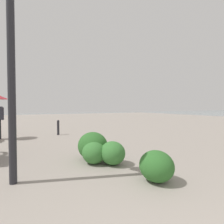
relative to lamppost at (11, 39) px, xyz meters
The scene contains 6 objects.
lamppost is the anchor object (origin of this frame).
bollard_mid 6.46m from the lamppost, 19.72° to the right, with size 0.13×0.13×0.78m.
shrub_low 3.32m from the lamppost, 87.75° to the right, with size 0.70×0.63×0.59m.
shrub_round 3.71m from the lamppost, 116.41° to the right, with size 0.73×0.65×0.62m.
shrub_wide 3.16m from the lamppost, 69.19° to the right, with size 0.91×0.82×0.77m.
shrub_tall 3.10m from the lamppost, 78.01° to the right, with size 0.67×0.60×0.57m.
Camera 1 is at (0.18, 1.18, 1.49)m, focal length 29.05 mm.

